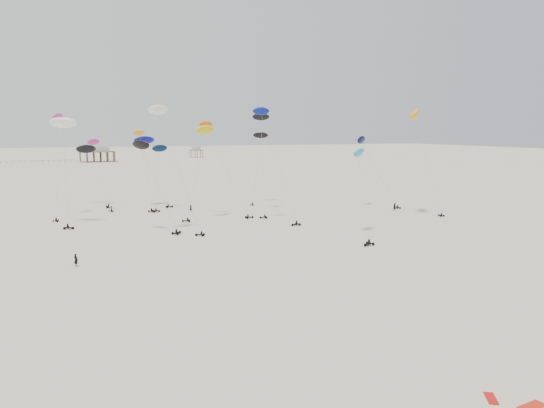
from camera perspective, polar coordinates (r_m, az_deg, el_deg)
name	(u,v)px	position (r m, az deg, el deg)	size (l,w,h in m)	color
ground_plane	(157,184)	(198.56, -12.29, 2.15)	(900.00, 900.00, 0.00)	beige
pavilion_main	(97,155)	(345.86, -18.29, 5.04)	(21.00, 13.00, 9.80)	brown
pavilion_small	(196,152)	(386.58, -8.16, 5.51)	(9.00, 7.00, 8.00)	brown
pier_fence	(4,162)	(346.38, -26.89, 4.01)	(80.20, 0.20, 1.50)	black
rig_0	(159,161)	(135.33, -12.06, 4.53)	(5.88, 10.19, 16.45)	black
rig_1	(259,147)	(143.73, -1.39, 6.15)	(8.10, 9.50, 19.54)	black
rig_2	(261,136)	(128.29, -1.14, 7.33)	(8.27, 17.08, 26.34)	black
rig_3	(97,156)	(142.60, -18.31, 4.97)	(5.18, 16.94, 20.94)	black
rig_4	(58,139)	(129.49, -22.06, 6.45)	(4.10, 14.28, 24.27)	black
rig_5	(145,148)	(140.16, -13.50, 5.88)	(6.37, 17.01, 20.34)	black
rig_6	(222,158)	(120.66, -5.41, 4.90)	(9.73, 11.09, 22.73)	black
rig_7	(90,158)	(147.55, -19.04, 4.71)	(7.66, 13.60, 17.53)	black
rig_8	(272,147)	(113.48, 0.01, 6.20)	(6.34, 13.00, 25.24)	black
rig_9	(164,128)	(104.31, -11.51, 8.02)	(9.16, 12.86, 25.22)	black
rig_10	(151,162)	(137.84, -12.90, 4.42)	(8.80, 7.11, 19.87)	black
rig_11	(361,174)	(99.55, 9.57, 3.22)	(8.85, 15.51, 18.89)	black
rig_12	(203,142)	(117.98, -7.46, 6.62)	(9.41, 7.36, 20.81)	black
rig_13	(64,136)	(117.78, -21.50, 6.82)	(6.50, 11.63, 22.46)	black
rig_14	(415,119)	(127.65, 15.17, 8.81)	(7.31, 10.88, 24.75)	black
rig_15	(149,164)	(104.25, -13.09, 4.18)	(8.45, 10.41, 18.22)	black
rig_16	(367,151)	(137.97, 10.18, 5.67)	(8.80, 11.87, 19.09)	black
spectator_0	(76,266)	(81.98, -20.32, -6.30)	(0.80, 0.55, 2.19)	black
spectator_1	(395,211)	(132.32, 13.07, -0.72)	(1.10, 0.64, 2.26)	black
spectator_3	(191,212)	(128.74, -8.73, -0.84)	(0.77, 0.53, 2.12)	black
grounded_kite_a	(532,407)	(44.31, 26.15, -19.00)	(2.20, 0.90, 0.08)	red
grounded_kite_b	(491,399)	(44.30, 22.50, -18.79)	(1.80, 0.70, 0.07)	red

